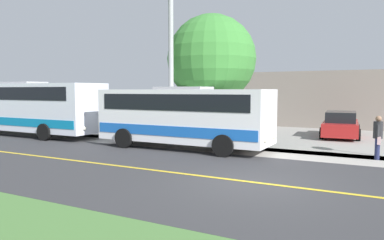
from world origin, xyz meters
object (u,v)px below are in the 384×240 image
Objects in this scene: street_light_pole at (169,63)px; parked_car_near at (341,125)px; transit_bus_rear at (18,106)px; tree_curbside at (211,59)px; shuttle_bus_front at (184,114)px; commercial_building at (340,98)px; pedestrian_with_bags at (378,136)px.

parked_car_near is at bearing 136.37° from street_light_pole.
tree_curbside is at bearing 104.06° from transit_bus_rear.
transit_bus_rear reaches higher than shuttle_bus_front.
tree_curbside is at bearing 158.52° from street_light_pole.
street_light_pole is 1.56× the size of parked_car_near.
transit_bus_rear is 12.01m from tree_curbside.
commercial_building is (-9.34, -1.01, 1.30)m from parked_car_near.
commercial_building reaches higher than parked_car_near.
pedestrian_with_bags is (-1.05, 19.21, -0.82)m from transit_bus_rear.
parked_car_near is (-7.52, 17.26, -1.03)m from transit_bus_rear.
shuttle_bus_front is 1.14× the size of street_light_pole.
transit_bus_rear reaches higher than pedestrian_with_bags.
shuttle_bus_front is 7.97m from pedestrian_with_bags.
street_light_pole is at bearing -19.49° from commercial_building.
transit_bus_rear is 2.64× the size of parked_car_near.
tree_curbside is at bearing 179.10° from shuttle_bus_front.
tree_curbside reaches higher than shuttle_bus_front.
transit_bus_rear is at bearing -66.46° from parked_car_near.
pedestrian_with_bags is 0.37× the size of parked_car_near.
pedestrian_with_bags is at bearing 97.98° from shuttle_bus_front.
tree_curbside is (4.66, -5.87, 3.55)m from parked_car_near.
street_light_pole is at bearing 91.74° from transit_bus_rear.
transit_bus_rear is 10.63m from street_light_pole.
street_light_pole is (-0.32, 10.39, 2.21)m from transit_bus_rear.
transit_bus_rear is at bearing -75.94° from tree_curbside.
shuttle_bus_front is at bearing -0.90° from tree_curbside.
parked_car_near is at bearing 6.19° from commercial_building.
parked_car_near is 0.69× the size of tree_curbside.
pedestrian_with_bags is 16.12m from commercial_building.
pedestrian_with_bags is at bearing 93.12° from transit_bus_rear.
transit_bus_rear is (-0.05, -11.35, 0.18)m from shuttle_bus_front.
street_light_pole reaches higher than parked_car_near.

